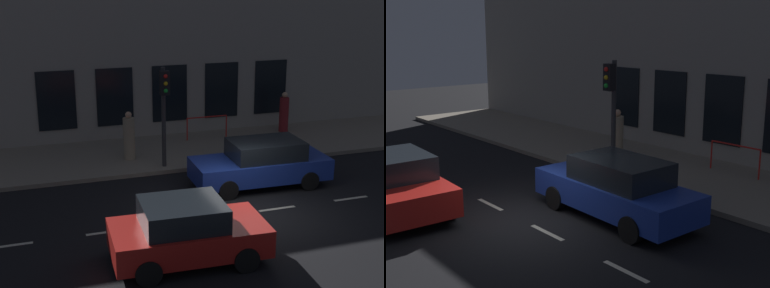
{
  "view_description": "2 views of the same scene",
  "coord_description": "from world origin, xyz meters",
  "views": [
    {
      "loc": [
        -13.9,
        6.24,
        6.82
      ],
      "look_at": [
        1.17,
        1.36,
        1.95
      ],
      "focal_mm": 51.43,
      "sensor_mm": 36.0,
      "label": 1
    },
    {
      "loc": [
        -6.76,
        -10.06,
        4.72
      ],
      "look_at": [
        2.41,
        0.7,
        1.52
      ],
      "focal_mm": 47.45,
      "sensor_mm": 36.0,
      "label": 2
    }
  ],
  "objects": [
    {
      "name": "ground_plane",
      "position": [
        0.0,
        0.0,
        0.0
      ],
      "size": [
        60.0,
        60.0,
        0.0
      ],
      "primitive_type": "plane",
      "color": "black"
    },
    {
      "name": "red_railing",
      "position": [
        7.33,
        -1.31,
        0.85
      ],
      "size": [
        0.05,
        1.82,
        0.97
      ],
      "color": "red",
      "rests_on": "sidewalk"
    },
    {
      "name": "sidewalk",
      "position": [
        6.25,
        0.0,
        0.07
      ],
      "size": [
        4.5,
        32.0,
        0.15
      ],
      "color": "gray",
      "rests_on": "ground"
    },
    {
      "name": "building_facade",
      "position": [
        8.8,
        0.0,
        3.21
      ],
      "size": [
        0.65,
        32.0,
        6.43
      ],
      "color": "gray",
      "rests_on": "ground"
    },
    {
      "name": "parked_car_1",
      "position": [
        1.95,
        -1.34,
        0.79
      ],
      "size": [
        1.97,
        4.63,
        1.58
      ],
      "rotation": [
        0.0,
        0.0,
        -0.03
      ],
      "color": "#1E389E",
      "rests_on": "ground"
    },
    {
      "name": "traffic_light",
      "position": [
        4.36,
        1.35,
        2.59
      ],
      "size": [
        0.5,
        0.32,
        3.63
      ],
      "color": "#2D2D30",
      "rests_on": "sidewalk"
    },
    {
      "name": "pedestrian_1",
      "position": [
        5.67,
        2.39,
        0.99
      ],
      "size": [
        0.61,
        0.61,
        1.84
      ],
      "rotation": [
        0.0,
        0.0,
        0.97
      ],
      "color": "gray",
      "rests_on": "sidewalk"
    },
    {
      "name": "parked_car_0",
      "position": [
        -2.19,
        2.57,
        0.79
      ],
      "size": [
        2.13,
        3.92,
        1.58
      ],
      "rotation": [
        0.0,
        0.0,
        3.1
      ],
      "color": "red",
      "rests_on": "ground"
    },
    {
      "name": "lane_centre_line",
      "position": [
        0.0,
        -1.0,
        0.0
      ],
      "size": [
        0.12,
        27.2,
        0.01
      ],
      "color": "beige",
      "rests_on": "ground"
    }
  ]
}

